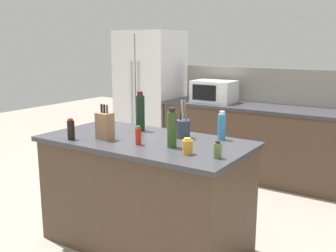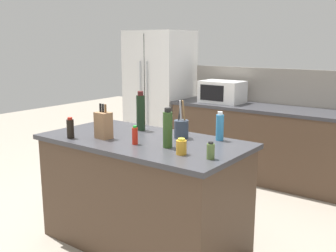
{
  "view_description": "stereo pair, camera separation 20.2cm",
  "coord_description": "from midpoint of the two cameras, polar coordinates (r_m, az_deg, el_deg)",
  "views": [
    {
      "loc": [
        1.89,
        -2.53,
        1.71
      ],
      "look_at": [
        0.0,
        0.35,
        0.99
      ],
      "focal_mm": 42.0,
      "sensor_mm": 36.0,
      "label": 1
    },
    {
      "loc": [
        2.06,
        -2.41,
        1.71
      ],
      "look_at": [
        0.0,
        0.35,
        0.99
      ],
      "focal_mm": 42.0,
      "sensor_mm": 36.0,
      "label": 2
    }
  ],
  "objects": [
    {
      "name": "wall_backsplash",
      "position": [
        5.28,
        18.11,
        5.39
      ],
      "size": [
        2.74,
        0.03,
        0.46
      ],
      "primitive_type": "cube",
      "color": "gray",
      "rests_on": "back_counter_run"
    },
    {
      "name": "microwave",
      "position": [
        5.31,
        8.97,
        4.93
      ],
      "size": [
        0.55,
        0.39,
        0.29
      ],
      "color": "white",
      "rests_on": "back_counter_run"
    },
    {
      "name": "spice_jar_oregano",
      "position": [
        2.71,
        8.35,
        -3.62
      ],
      "size": [
        0.06,
        0.06,
        0.12
      ],
      "color": "#567038",
      "rests_on": "kitchen_island"
    },
    {
      "name": "kitchen_island",
      "position": [
        3.39,
        -1.85,
        -9.59
      ],
      "size": [
        1.74,
        0.9,
        0.94
      ],
      "color": "#4C3828",
      "rests_on": "ground_plane"
    },
    {
      "name": "wine_bottle",
      "position": [
        3.55,
        -2.35,
        2.04
      ],
      "size": [
        0.08,
        0.08,
        0.36
      ],
      "color": "black",
      "rests_on": "kitchen_island"
    },
    {
      "name": "back_counter_run",
      "position": [
        5.11,
        16.46,
        -2.68
      ],
      "size": [
        2.78,
        0.66,
        0.94
      ],
      "color": "#4C3828",
      "rests_on": "ground_plane"
    },
    {
      "name": "knife_block",
      "position": [
        3.28,
        -7.61,
        0.14
      ],
      "size": [
        0.14,
        0.11,
        0.29
      ],
      "rotation": [
        0.0,
        0.0,
        -0.1
      ],
      "color": "#936B47",
      "rests_on": "kitchen_island"
    },
    {
      "name": "refrigerator",
      "position": [
        5.95,
        -0.2,
        4.5
      ],
      "size": [
        0.88,
        0.75,
        1.9
      ],
      "color": "white",
      "rests_on": "ground_plane"
    },
    {
      "name": "ground_plane",
      "position": [
        3.59,
        -1.8,
        -16.61
      ],
      "size": [
        14.0,
        14.0,
        0.0
      ],
      "primitive_type": "plane",
      "color": "gray"
    },
    {
      "name": "olive_oil_bottle",
      "position": [
        2.96,
        1.91,
        -0.44
      ],
      "size": [
        0.07,
        0.07,
        0.3
      ],
      "color": "#2D4C1E",
      "rests_on": "kitchen_island"
    },
    {
      "name": "utensil_crock",
      "position": [
        3.27,
        3.71,
        -0.34
      ],
      "size": [
        0.12,
        0.12,
        0.32
      ],
      "color": "#333D4C",
      "rests_on": "kitchen_island"
    },
    {
      "name": "soy_sauce_bottle",
      "position": [
        3.33,
        -12.31,
        -0.36
      ],
      "size": [
        0.06,
        0.06,
        0.18
      ],
      "color": "black",
      "rests_on": "kitchen_island"
    },
    {
      "name": "dish_soap_bottle",
      "position": [
        3.22,
        9.32,
        -0.14
      ],
      "size": [
        0.06,
        0.06,
        0.24
      ],
      "color": "#3384BC",
      "rests_on": "kitchen_island"
    },
    {
      "name": "hot_sauce_bottle",
      "position": [
        3.07,
        -2.94,
        -1.41
      ],
      "size": [
        0.05,
        0.05,
        0.15
      ],
      "color": "red",
      "rests_on": "kitchen_island"
    },
    {
      "name": "honey_jar",
      "position": [
        2.79,
        4.03,
        -3.07
      ],
      "size": [
        0.08,
        0.08,
        0.12
      ],
      "color": "gold",
      "rests_on": "kitchen_island"
    }
  ]
}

